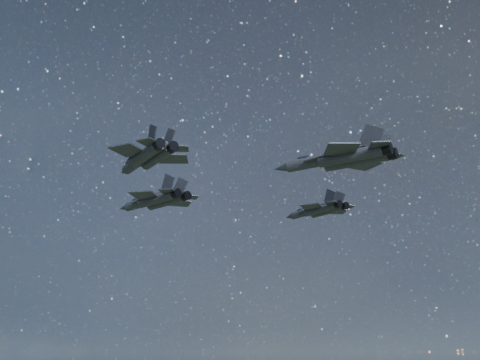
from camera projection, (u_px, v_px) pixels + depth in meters
The scene contains 4 objects.
jet_lead at pixel (156, 200), 97.27m from camera, with size 18.88×13.08×4.74m.
jet_left at pixel (319, 210), 100.49m from camera, with size 15.41×10.34×3.90m.
jet_right at pixel (147, 156), 72.26m from camera, with size 15.64×10.30×4.01m.
jet_slot at pixel (343, 158), 81.54m from camera, with size 19.84×14.09×5.05m.
Camera 1 is at (49.09, -69.47, 119.65)m, focal length 42.00 mm.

